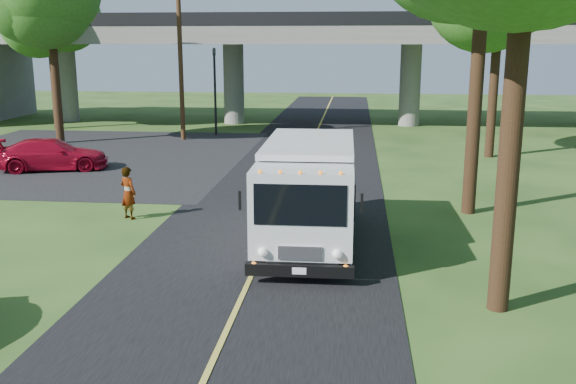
# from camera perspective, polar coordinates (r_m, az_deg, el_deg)

# --- Properties ---
(ground) EXTENTS (120.00, 120.00, 0.00)m
(ground) POSITION_cam_1_polar(r_m,az_deg,el_deg) (13.49, -4.89, -11.00)
(ground) COLOR #274217
(ground) RESTS_ON ground
(road) EXTENTS (7.00, 90.00, 0.02)m
(road) POSITION_cam_1_polar(r_m,az_deg,el_deg) (22.88, -0.20, -0.75)
(road) COLOR black
(road) RESTS_ON ground
(parking_lot) EXTENTS (16.00, 18.00, 0.01)m
(parking_lot) POSITION_cam_1_polar(r_m,az_deg,el_deg) (33.39, -17.78, 3.04)
(parking_lot) COLOR black
(parking_lot) RESTS_ON ground
(lane_line) EXTENTS (0.12, 90.00, 0.01)m
(lane_line) POSITION_cam_1_polar(r_m,az_deg,el_deg) (22.87, -0.20, -0.70)
(lane_line) COLOR gold
(lane_line) RESTS_ON road
(overpass) EXTENTS (54.00, 10.00, 7.30)m
(overpass) POSITION_cam_1_polar(r_m,az_deg,el_deg) (44.15, 2.95, 11.91)
(overpass) COLOR slate
(overpass) RESTS_ON ground
(traffic_signal) EXTENTS (0.18, 0.22, 5.20)m
(traffic_signal) POSITION_cam_1_polar(r_m,az_deg,el_deg) (39.06, -6.52, 9.69)
(traffic_signal) COLOR black
(traffic_signal) RESTS_ON ground
(utility_pole) EXTENTS (1.60, 0.26, 9.00)m
(utility_pole) POSITION_cam_1_polar(r_m,az_deg,el_deg) (37.42, -9.54, 11.58)
(utility_pole) COLOR #472D19
(utility_pole) RESTS_ON ground
(tree_left_far) EXTENTS (5.26, 5.16, 9.89)m
(tree_left_far) POSITION_cam_1_polar(r_m,az_deg,el_deg) (44.33, -20.37, 14.88)
(tree_left_far) COLOR #382314
(tree_left_far) RESTS_ON ground
(step_van) EXTENTS (2.57, 6.77, 2.83)m
(step_van) POSITION_cam_1_polar(r_m,az_deg,el_deg) (17.70, 1.82, 0.18)
(step_van) COLOR silver
(step_van) RESTS_ON ground
(red_sedan) EXTENTS (5.12, 3.20, 1.38)m
(red_sedan) POSITION_cam_1_polar(r_m,az_deg,el_deg) (30.15, -20.24, 3.15)
(red_sedan) COLOR maroon
(red_sedan) RESTS_ON ground
(pedestrian) EXTENTS (0.74, 0.66, 1.69)m
(pedestrian) POSITION_cam_1_polar(r_m,az_deg,el_deg) (21.00, -14.02, -0.08)
(pedestrian) COLOR gray
(pedestrian) RESTS_ON ground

